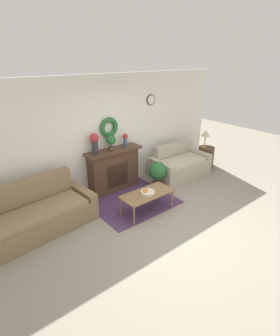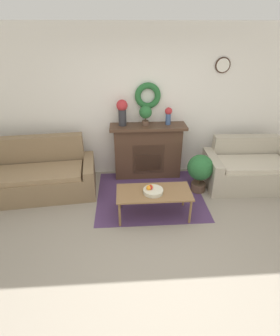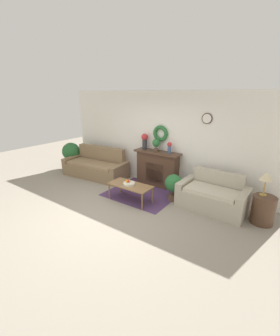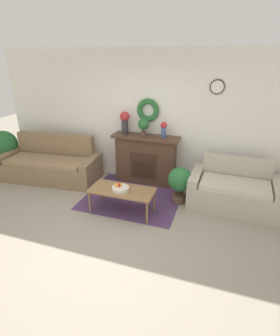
# 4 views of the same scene
# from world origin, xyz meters

# --- Properties ---
(ground_plane) EXTENTS (16.00, 16.00, 0.00)m
(ground_plane) POSITION_xyz_m (0.00, 0.00, 0.00)
(ground_plane) COLOR gray
(floor_rug) EXTENTS (1.82, 1.62, 0.01)m
(floor_rug) POSITION_xyz_m (-0.02, 1.41, 0.00)
(floor_rug) COLOR #4C335B
(floor_rug) RESTS_ON ground_plane
(wall_back) EXTENTS (6.80, 0.17, 2.70)m
(wall_back) POSITION_xyz_m (0.00, 2.33, 1.35)
(wall_back) COLOR white
(wall_back) RESTS_ON ground_plane
(fireplace) EXTENTS (1.39, 0.41, 1.04)m
(fireplace) POSITION_xyz_m (-0.00, 2.13, 0.53)
(fireplace) COLOR #4C3323
(fireplace) RESTS_ON ground_plane
(couch_left) EXTENTS (2.22, 1.09, 0.94)m
(couch_left) POSITION_xyz_m (-2.06, 1.65, 0.31)
(couch_left) COLOR #846B4C
(couch_left) RESTS_ON ground_plane
(loveseat_right) EXTENTS (1.57, 0.91, 0.84)m
(loveseat_right) POSITION_xyz_m (1.81, 1.67, 0.31)
(loveseat_right) COLOR #B2A893
(loveseat_right) RESTS_ON ground_plane
(coffee_table) EXTENTS (1.12, 0.52, 0.43)m
(coffee_table) POSITION_xyz_m (-0.02, 0.85, 0.39)
(coffee_table) COLOR olive
(coffee_table) RESTS_ON ground_plane
(fruit_bowl) EXTENTS (0.30, 0.30, 0.12)m
(fruit_bowl) POSITION_xyz_m (-0.05, 0.83, 0.48)
(fruit_bowl) COLOR beige
(fruit_bowl) RESTS_ON coffee_table
(side_table_by_loveseat) EXTENTS (0.46, 0.46, 0.61)m
(side_table_by_loveseat) POSITION_xyz_m (2.89, 1.63, 0.30)
(side_table_by_loveseat) COLOR #4C3323
(side_table_by_loveseat) RESTS_ON ground_plane
(table_lamp) EXTENTS (0.26, 0.26, 0.51)m
(table_lamp) POSITION_xyz_m (2.83, 1.67, 1.01)
(table_lamp) COLOR #B28E42
(table_lamp) RESTS_ON side_table_by_loveseat
(vase_on_mantel_left) EXTENTS (0.20, 0.20, 0.46)m
(vase_on_mantel_left) POSITION_xyz_m (-0.46, 2.13, 1.31)
(vase_on_mantel_left) COLOR #2D2D33
(vase_on_mantel_left) RESTS_ON fireplace
(vase_on_mantel_right) EXTENTS (0.13, 0.13, 0.31)m
(vase_on_mantel_right) POSITION_xyz_m (0.36, 2.13, 1.22)
(vase_on_mantel_right) COLOR #3D5684
(vase_on_mantel_right) RESTS_ON fireplace
(potted_plant_on_mantel) EXTENTS (0.23, 0.23, 0.36)m
(potted_plant_on_mantel) POSITION_xyz_m (-0.05, 2.11, 1.26)
(potted_plant_on_mantel) COLOR brown
(potted_plant_on_mantel) RESTS_ON fireplace
(potted_plant_floor_by_couch) EXTENTS (0.63, 0.63, 0.95)m
(potted_plant_floor_by_couch) POSITION_xyz_m (-3.34, 1.69, 0.60)
(potted_plant_floor_by_couch) COLOR brown
(potted_plant_floor_by_couch) RESTS_ON ground_plane
(potted_plant_floor_by_loveseat) EXTENTS (0.45, 0.45, 0.69)m
(potted_plant_floor_by_loveseat) POSITION_xyz_m (0.86, 1.51, 0.43)
(potted_plant_floor_by_loveseat) COLOR brown
(potted_plant_floor_by_loveseat) RESTS_ON ground_plane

